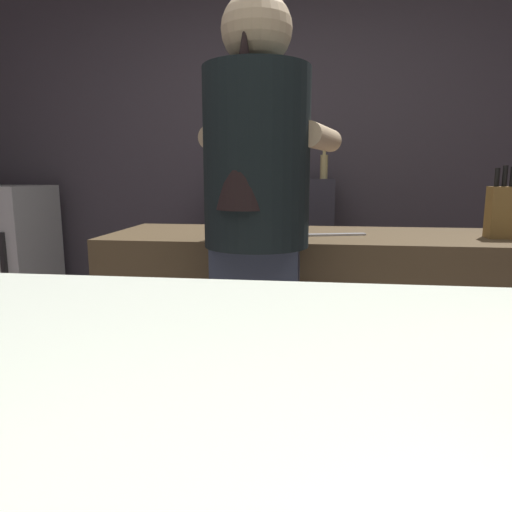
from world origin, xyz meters
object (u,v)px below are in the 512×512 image
(knife_block, at_px, (502,211))
(bottle_hot_sauce, at_px, (324,165))
(mini_fridge, at_px, (4,261))
(chefs_knife, at_px, (337,235))
(bottle_vinegar, at_px, (291,168))
(bottle_soy, at_px, (220,166))
(bartender, at_px, (256,226))
(mixing_bowl, at_px, (245,223))
(bottle_olive_oil, at_px, (274,164))

(knife_block, relative_size, bottle_hot_sauce, 1.23)
(mini_fridge, xyz_separation_m, knife_block, (2.93, -1.10, 0.48))
(chefs_knife, distance_m, bottle_vinegar, 1.37)
(mini_fridge, distance_m, bottle_soy, 1.71)
(bartender, bearing_deg, mixing_bowl, 25.91)
(bartender, distance_m, knife_block, 1.00)
(knife_block, bearing_deg, bottle_vinegar, 124.20)
(bartender, xyz_separation_m, chefs_knife, (0.28, 0.41, -0.08))
(knife_block, height_order, bottle_hot_sauce, bottle_hot_sauce)
(bottle_olive_oil, distance_m, bottle_hot_sauce, 0.34)
(bottle_olive_oil, bearing_deg, bottle_soy, 174.09)
(mixing_bowl, bearing_deg, bottle_vinegar, 82.80)
(bartender, distance_m, bottle_vinegar, 1.73)
(chefs_knife, bearing_deg, bottle_hot_sauce, 76.59)
(knife_block, distance_m, chefs_knife, 0.64)
(mini_fridge, relative_size, bartender, 0.63)
(bottle_hot_sauce, bearing_deg, mixing_bowl, -108.35)
(bottle_vinegar, bearing_deg, bottle_soy, -168.51)
(mixing_bowl, xyz_separation_m, bottle_olive_oil, (0.04, 1.01, 0.28))
(chefs_knife, height_order, bottle_olive_oil, bottle_olive_oil)
(bottle_olive_oil, distance_m, bottle_soy, 0.37)
(bartender, relative_size, bottle_olive_oil, 6.96)
(bottle_olive_oil, bearing_deg, mini_fridge, -177.72)
(knife_block, relative_size, chefs_knife, 1.17)
(knife_block, bearing_deg, bottle_soy, 138.40)
(mixing_bowl, xyz_separation_m, chefs_knife, (0.40, -0.16, -0.02))
(mixing_bowl, relative_size, bottle_olive_oil, 0.82)
(knife_block, bearing_deg, bottle_hot_sauce, 117.60)
(mixing_bowl, height_order, chefs_knife, mixing_bowl)
(mini_fridge, bearing_deg, bartender, -36.73)
(bartender, height_order, knife_block, bartender)
(knife_block, distance_m, mixing_bowl, 1.05)
(mini_fridge, bearing_deg, bottle_olive_oil, 2.28)
(bartender, bearing_deg, bottle_soy, 29.45)
(chefs_knife, bearing_deg, bartender, -139.68)
(bottle_olive_oil, height_order, bottle_soy, bottle_olive_oil)
(bottle_olive_oil, xyz_separation_m, bottle_soy, (-0.37, 0.04, -0.01))
(mini_fridge, xyz_separation_m, chefs_knife, (2.30, -1.10, 0.37))
(bottle_soy, bearing_deg, knife_block, -41.60)
(bartender, height_order, chefs_knife, bartender)
(bartender, distance_m, mixing_bowl, 0.59)
(bottle_vinegar, xyz_separation_m, bottle_olive_oil, (-0.10, -0.13, 0.02))
(bartender, relative_size, mixing_bowl, 8.52)
(bottle_vinegar, xyz_separation_m, bottle_hot_sauce, (0.22, -0.04, 0.01))
(bottle_olive_oil, height_order, bottle_hot_sauce, bottle_olive_oil)
(mixing_bowl, bearing_deg, bartender, -77.94)
(bottle_olive_oil, xyz_separation_m, bottle_hot_sauce, (0.33, 0.10, -0.01))
(mini_fridge, relative_size, bottle_hot_sauce, 4.73)
(knife_block, height_order, bottle_olive_oil, bottle_olive_oil)
(mini_fridge, height_order, mixing_bowl, mini_fridge)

